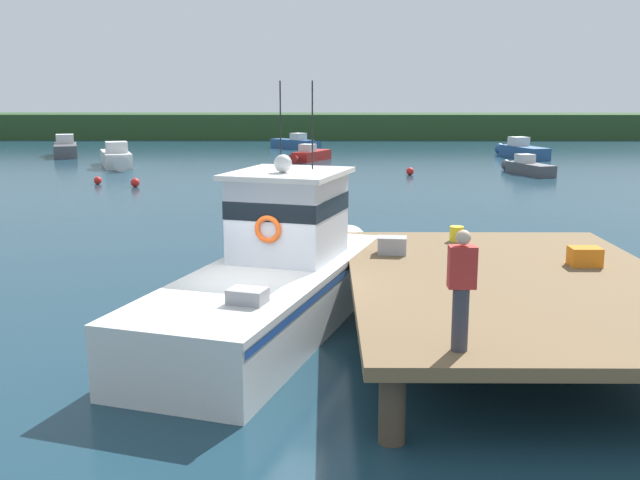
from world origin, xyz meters
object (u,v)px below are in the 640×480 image
(main_fishing_boat, at_px, (278,274))
(moored_boat_outer_mooring, at_px, (521,151))
(moored_boat_far_right, at_px, (66,149))
(crate_single_by_cleat, at_px, (392,245))
(moored_boat_near_channel, at_px, (527,167))
(deckhand_by_the_boat, at_px, (461,288))
(moored_boat_far_left, at_px, (310,155))
(crate_single_far, at_px, (585,256))
(mooring_buoy_inshore, at_px, (135,183))
(moored_boat_off_the_point, at_px, (117,158))
(bait_bucket, at_px, (457,234))
(mooring_buoy_outer, at_px, (98,180))
(moored_boat_mid_harbor, at_px, (295,143))
(mooring_buoy_channel_marker, at_px, (410,171))

(main_fishing_boat, relative_size, moored_boat_outer_mooring, 1.73)
(moored_boat_far_right, bearing_deg, main_fishing_boat, -65.33)
(crate_single_by_cleat, bearing_deg, moored_boat_near_channel, 69.14)
(deckhand_by_the_boat, relative_size, moored_boat_far_left, 0.37)
(crate_single_far, xyz_separation_m, mooring_buoy_inshore, (-14.44, 21.42, -1.17))
(moored_boat_near_channel, bearing_deg, moored_boat_far_left, 147.73)
(moored_boat_far_left, xyz_separation_m, moored_boat_off_the_point, (-11.91, -4.00, 0.15))
(bait_bucket, relative_size, mooring_buoy_outer, 0.88)
(moored_boat_off_the_point, relative_size, moored_boat_near_channel, 1.43)
(moored_boat_mid_harbor, bearing_deg, crate_single_by_cleat, -85.09)
(crate_single_far, distance_m, moored_boat_mid_harbor, 46.84)
(deckhand_by_the_boat, bearing_deg, mooring_buoy_outer, 115.86)
(moored_boat_far_right, bearing_deg, deckhand_by_the_boat, -64.83)
(bait_bucket, distance_m, mooring_buoy_outer, 24.78)
(moored_boat_far_right, relative_size, mooring_buoy_outer, 15.76)
(deckhand_by_the_boat, distance_m, moored_boat_far_right, 48.62)
(moored_boat_off_the_point, bearing_deg, mooring_buoy_outer, -80.35)
(mooring_buoy_outer, bearing_deg, moored_boat_near_channel, 11.98)
(crate_single_far, bearing_deg, mooring_buoy_outer, 126.43)
(crate_single_by_cleat, height_order, mooring_buoy_channel_marker, crate_single_by_cleat)
(mooring_buoy_outer, bearing_deg, crate_single_by_cleat, -58.96)
(mooring_buoy_inshore, height_order, mooring_buoy_outer, mooring_buoy_inshore)
(crate_single_far, distance_m, crate_single_by_cleat, 3.86)
(crate_single_far, relative_size, bait_bucket, 1.76)
(deckhand_by_the_boat, height_order, moored_boat_far_left, deckhand_by_the_boat)
(crate_single_far, distance_m, moored_boat_outer_mooring, 38.83)
(crate_single_far, bearing_deg, bait_bucket, 130.85)
(moored_boat_near_channel, bearing_deg, moored_boat_outer_mooring, 77.22)
(main_fishing_boat, xyz_separation_m, crate_single_far, (6.07, -0.06, 0.38))
(main_fishing_boat, relative_size, deckhand_by_the_boat, 6.07)
(moored_boat_far_right, xyz_separation_m, mooring_buoy_outer, (7.41, -16.63, -0.33))
(moored_boat_far_left, distance_m, moored_boat_off_the_point, 12.56)
(moored_boat_near_channel, bearing_deg, deckhand_by_the_boat, -106.68)
(main_fishing_boat, xyz_separation_m, moored_boat_mid_harbor, (-1.51, 46.15, -0.57))
(crate_single_far, distance_m, mooring_buoy_outer, 27.98)
(moored_boat_outer_mooring, relative_size, mooring_buoy_outer, 14.82)
(crate_single_by_cleat, xyz_separation_m, bait_bucket, (1.61, 1.37, -0.01))
(crate_single_far, bearing_deg, mooring_buoy_channel_marker, 90.86)
(moored_boat_far_left, bearing_deg, moored_boat_mid_harbor, 97.29)
(moored_boat_near_channel, bearing_deg, crate_single_by_cleat, -110.86)
(mooring_buoy_channel_marker, relative_size, mooring_buoy_outer, 1.11)
(deckhand_by_the_boat, bearing_deg, bait_bucket, 80.32)
(moored_boat_far_left, relative_size, mooring_buoy_outer, 11.46)
(moored_boat_near_channel, height_order, mooring_buoy_outer, moored_boat_near_channel)
(mooring_buoy_inshore, bearing_deg, moored_boat_far_left, 59.17)
(moored_boat_mid_harbor, xyz_separation_m, moored_boat_near_channel, (13.90, -18.86, -0.06))
(crate_single_far, relative_size, moored_boat_far_right, 0.10)
(moored_boat_outer_mooring, xyz_separation_m, mooring_buoy_outer, (-25.29, -15.34, -0.30))
(mooring_buoy_channel_marker, bearing_deg, mooring_buoy_outer, -165.36)
(crate_single_far, xyz_separation_m, moored_boat_far_right, (-24.02, 39.12, -0.86))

